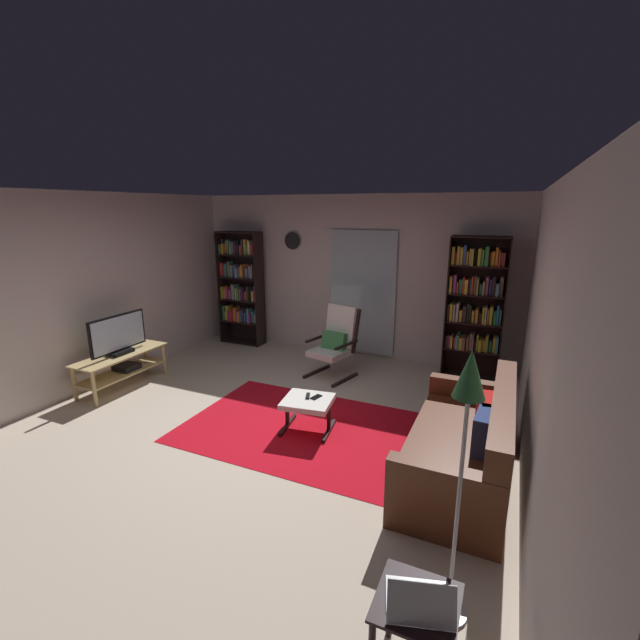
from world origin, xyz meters
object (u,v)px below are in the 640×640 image
at_px(lounge_armchair, 335,340).
at_px(bookshelf_near_sofa, 475,303).
at_px(television, 118,336).
at_px(wall_clock, 293,241).
at_px(leather_sofa, 466,447).
at_px(ottoman, 308,405).
at_px(bookshelf_near_tv, 241,285).
at_px(cell_phone, 316,397).
at_px(tv_remote, 308,396).
at_px(tv_stand, 123,365).
at_px(floor_lamp_by_sofa, 467,414).
at_px(side_table, 416,620).
at_px(laptop, 420,600).

bearing_deg(lounge_armchair, bookshelf_near_sofa, 23.70).
distance_m(television, wall_clock, 3.11).
bearing_deg(bookshelf_near_sofa, lounge_armchair, -156.30).
relative_size(leather_sofa, ottoman, 3.27).
xyz_separation_m(television, lounge_armchair, (2.48, 1.60, -0.20)).
distance_m(bookshelf_near_tv, cell_phone, 3.54).
relative_size(tv_remote, wall_clock, 0.50).
relative_size(tv_stand, floor_lamp_by_sofa, 0.76).
xyz_separation_m(tv_stand, leather_sofa, (4.50, -0.24, -0.01)).
distance_m(bookshelf_near_tv, side_table, 6.18).
bearing_deg(side_table, wall_clock, 123.69).
height_order(ottoman, side_table, side_table).
bearing_deg(side_table, tv_remote, 127.21).
relative_size(bookshelf_near_sofa, ottoman, 3.46).
xyz_separation_m(floor_lamp_by_sofa, wall_clock, (-3.30, 4.31, 0.52)).
bearing_deg(side_table, floor_lamp_by_sofa, 75.56).
xyz_separation_m(cell_phone, floor_lamp_by_sofa, (1.69, -1.75, 0.96)).
height_order(tv_remote, floor_lamp_by_sofa, floor_lamp_by_sofa).
bearing_deg(tv_stand, floor_lamp_by_sofa, -20.56).
height_order(tv_stand, side_table, side_table).
xyz_separation_m(lounge_armchair, ottoman, (0.34, -1.63, -0.23)).
distance_m(bookshelf_near_sofa, floor_lamp_by_sofa, 4.11).
bearing_deg(cell_phone, laptop, -41.26).
height_order(leather_sofa, tv_remote, leather_sofa).
height_order(bookshelf_near_tv, cell_phone, bookshelf_near_tv).
xyz_separation_m(television, bookshelf_near_tv, (0.34, 2.39, 0.32)).
height_order(tv_stand, television, television).
height_order(bookshelf_near_tv, ottoman, bookshelf_near_tv).
bearing_deg(cell_phone, lounge_armchair, 118.34).
height_order(bookshelf_near_tv, laptop, bookshelf_near_tv).
bearing_deg(television, tv_remote, 0.41).
bearing_deg(leather_sofa, floor_lamp_by_sofa, -87.07).
relative_size(ottoman, floor_lamp_by_sofa, 0.35).
xyz_separation_m(bookshelf_near_tv, bookshelf_near_sofa, (3.94, -0.01, 0.03)).
xyz_separation_m(tv_stand, tv_remote, (2.80, 0.01, 0.06)).
bearing_deg(bookshelf_near_sofa, ottoman, -120.97).
distance_m(tv_stand, floor_lamp_by_sofa, 4.99).
bearing_deg(ottoman, tv_remote, 113.66).
bearing_deg(tv_stand, bookshelf_near_sofa, 29.03).
distance_m(bookshelf_near_sofa, ottoman, 2.93).
bearing_deg(television, wall_clock, 63.87).
height_order(ottoman, laptop, laptop).
bearing_deg(laptop, side_table, 113.28).
bearing_deg(television, tv_stand, 100.77).
bearing_deg(tv_stand, cell_phone, 0.56).
xyz_separation_m(tv_stand, laptop, (4.48, -2.22, 0.24)).
xyz_separation_m(tv_stand, bookshelf_near_sofa, (4.28, 2.38, 0.77)).
height_order(bookshelf_near_tv, bookshelf_near_sofa, bookshelf_near_sofa).
distance_m(lounge_armchair, side_table, 4.25).
xyz_separation_m(floor_lamp_by_sofa, side_table, (-0.12, -0.46, -0.95)).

